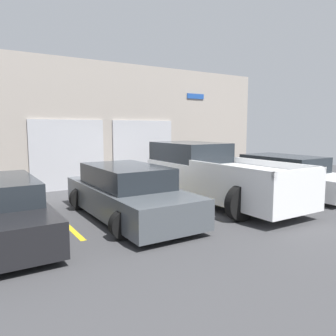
# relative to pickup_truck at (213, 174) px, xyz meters

# --- Properties ---
(ground_plane) EXTENTS (28.00, 28.00, 0.00)m
(ground_plane) POSITION_rel_pickup_truck_xyz_m (-1.49, 1.26, -0.84)
(ground_plane) COLOR #3D3D3F
(shophouse_building) EXTENTS (14.39, 0.68, 4.71)m
(shophouse_building) POSITION_rel_pickup_truck_xyz_m (-1.50, 4.55, 1.49)
(shophouse_building) COLOR #9E9389
(shophouse_building) RESTS_ON ground
(pickup_truck) EXTENTS (2.50, 5.55, 1.75)m
(pickup_truck) POSITION_rel_pickup_truck_xyz_m (0.00, 0.00, 0.00)
(pickup_truck) COLOR white
(pickup_truck) RESTS_ON ground
(sedan_white) EXTENTS (2.21, 4.76, 1.28)m
(sedan_white) POSITION_rel_pickup_truck_xyz_m (2.98, -0.27, -0.24)
(sedan_white) COLOR white
(sedan_white) RESTS_ON ground
(sedan_side) EXTENTS (2.12, 4.60, 1.30)m
(sedan_side) POSITION_rel_pickup_truck_xyz_m (-2.98, -0.27, -0.23)
(sedan_side) COLOR #474C51
(sedan_side) RESTS_ON ground
(parking_stripe_left) EXTENTS (0.12, 2.20, 0.01)m
(parking_stripe_left) POSITION_rel_pickup_truck_xyz_m (-4.48, -0.30, -0.83)
(parking_stripe_left) COLOR gold
(parking_stripe_left) RESTS_ON ground
(parking_stripe_centre) EXTENTS (0.12, 2.20, 0.01)m
(parking_stripe_centre) POSITION_rel_pickup_truck_xyz_m (-1.49, -0.30, -0.83)
(parking_stripe_centre) COLOR gold
(parking_stripe_centre) RESTS_ON ground
(parking_stripe_right) EXTENTS (0.12, 2.20, 0.01)m
(parking_stripe_right) POSITION_rel_pickup_truck_xyz_m (1.49, -0.30, -0.83)
(parking_stripe_right) COLOR gold
(parking_stripe_right) RESTS_ON ground
(parking_stripe_far_right) EXTENTS (0.12, 2.20, 0.01)m
(parking_stripe_far_right) POSITION_rel_pickup_truck_xyz_m (4.48, -0.30, -0.83)
(parking_stripe_far_right) COLOR gold
(parking_stripe_far_right) RESTS_ON ground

